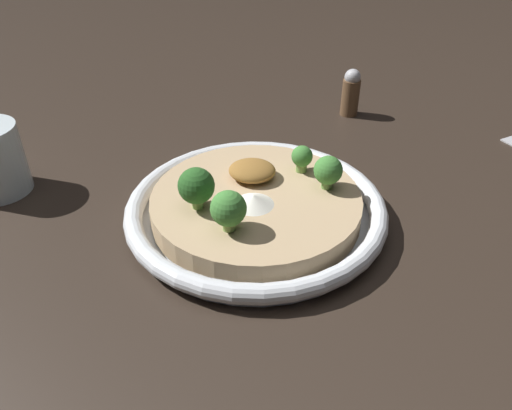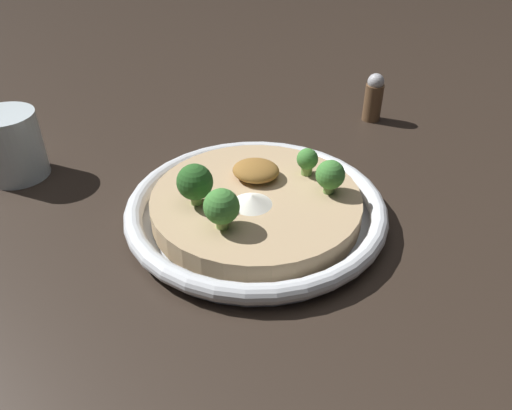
{
  "view_description": "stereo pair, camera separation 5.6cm",
  "coord_description": "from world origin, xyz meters",
  "px_view_note": "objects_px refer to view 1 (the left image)",
  "views": [
    {
      "loc": [
        0.07,
        -0.47,
        0.36
      ],
      "look_at": [
        0.0,
        0.0,
        0.02
      ],
      "focal_mm": 35.0,
      "sensor_mm": 36.0,
      "label": 1
    },
    {
      "loc": [
        0.12,
        -0.46,
        0.36
      ],
      "look_at": [
        0.0,
        0.0,
        0.02
      ],
      "focal_mm": 35.0,
      "sensor_mm": 36.0,
      "label": 2
    }
  ],
  "objects_px": {
    "broccoli_back": "(302,157)",
    "broccoli_left": "(196,186)",
    "risotto_bowl": "(256,208)",
    "broccoli_back_right": "(328,171)",
    "broccoli_front_left": "(228,209)",
    "pepper_shaker": "(351,92)"
  },
  "relations": [
    {
      "from": "broccoli_left",
      "to": "broccoli_front_left",
      "type": "xyz_separation_m",
      "value": [
        0.04,
        -0.03,
        -0.0
      ]
    },
    {
      "from": "risotto_bowl",
      "to": "broccoli_left",
      "type": "xyz_separation_m",
      "value": [
        -0.06,
        -0.03,
        0.05
      ]
    },
    {
      "from": "risotto_bowl",
      "to": "broccoli_back_right",
      "type": "bearing_deg",
      "value": 19.49
    },
    {
      "from": "risotto_bowl",
      "to": "broccoli_front_left",
      "type": "relative_size",
      "value": 6.71
    },
    {
      "from": "risotto_bowl",
      "to": "broccoli_front_left",
      "type": "xyz_separation_m",
      "value": [
        -0.02,
        -0.07,
        0.04
      ]
    },
    {
      "from": "broccoli_back",
      "to": "broccoli_back_right",
      "type": "distance_m",
      "value": 0.05
    },
    {
      "from": "risotto_bowl",
      "to": "broccoli_back",
      "type": "height_order",
      "value": "broccoli_back"
    },
    {
      "from": "broccoli_back",
      "to": "pepper_shaker",
      "type": "xyz_separation_m",
      "value": [
        0.06,
        0.25,
        -0.01
      ]
    },
    {
      "from": "pepper_shaker",
      "to": "broccoli_back",
      "type": "bearing_deg",
      "value": -103.86
    },
    {
      "from": "broccoli_left",
      "to": "broccoli_front_left",
      "type": "relative_size",
      "value": 1.07
    },
    {
      "from": "broccoli_back_right",
      "to": "broccoli_front_left",
      "type": "xyz_separation_m",
      "value": [
        -0.1,
        -0.1,
        0.0
      ]
    },
    {
      "from": "risotto_bowl",
      "to": "broccoli_back_right",
      "type": "distance_m",
      "value": 0.09
    },
    {
      "from": "risotto_bowl",
      "to": "broccoli_left",
      "type": "bearing_deg",
      "value": -151.15
    },
    {
      "from": "broccoli_left",
      "to": "pepper_shaker",
      "type": "relative_size",
      "value": 0.63
    },
    {
      "from": "risotto_bowl",
      "to": "broccoli_back_right",
      "type": "xyz_separation_m",
      "value": [
        0.08,
        0.03,
        0.04
      ]
    },
    {
      "from": "broccoli_back",
      "to": "broccoli_left",
      "type": "relative_size",
      "value": 0.7
    },
    {
      "from": "risotto_bowl",
      "to": "broccoli_back",
      "type": "bearing_deg",
      "value": 52.34
    },
    {
      "from": "broccoli_left",
      "to": "risotto_bowl",
      "type": "bearing_deg",
      "value": 28.85
    },
    {
      "from": "broccoli_back",
      "to": "broccoli_front_left",
      "type": "relative_size",
      "value": 0.75
    },
    {
      "from": "risotto_bowl",
      "to": "pepper_shaker",
      "type": "height_order",
      "value": "pepper_shaker"
    },
    {
      "from": "broccoli_back",
      "to": "broccoli_back_right",
      "type": "xyz_separation_m",
      "value": [
        0.03,
        -0.03,
        0.0
      ]
    },
    {
      "from": "broccoli_left",
      "to": "broccoli_front_left",
      "type": "distance_m",
      "value": 0.05
    }
  ]
}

